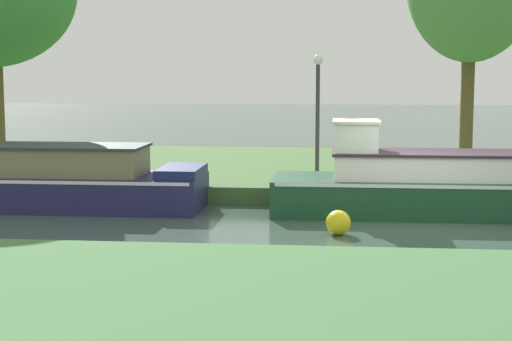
# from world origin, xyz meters

# --- Properties ---
(ground_plane) EXTENTS (120.00, 120.00, 0.00)m
(ground_plane) POSITION_xyz_m (0.00, 0.00, 0.00)
(ground_plane) COLOR #3D5247
(riverbank_far) EXTENTS (72.00, 10.00, 0.40)m
(riverbank_far) POSITION_xyz_m (0.00, 7.00, 0.20)
(riverbank_far) COLOR #486C39
(riverbank_far) RESTS_ON ground_plane
(navy_narrowboat) EXTENTS (9.06, 2.04, 1.42)m
(navy_narrowboat) POSITION_xyz_m (-8.83, 1.20, 0.59)
(navy_narrowboat) COLOR #22214F
(navy_narrowboat) RESTS_ON ground_plane
(lamp_post) EXTENTS (0.24, 0.24, 3.04)m
(lamp_post) POSITION_xyz_m (-2.06, 3.64, 2.30)
(lamp_post) COLOR #333338
(lamp_post) RESTS_ON riverbank_far
(mooring_post_near) EXTENTS (0.19, 0.19, 0.79)m
(mooring_post_near) POSITION_xyz_m (-7.10, 2.69, 0.80)
(mooring_post_near) COLOR #473629
(mooring_post_near) RESTS_ON riverbank_far
(channel_buoy) EXTENTS (0.47, 0.47, 0.47)m
(channel_buoy) POSITION_xyz_m (-1.53, -1.19, 0.23)
(channel_buoy) COLOR yellow
(channel_buoy) RESTS_ON ground_plane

